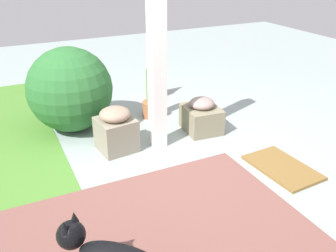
# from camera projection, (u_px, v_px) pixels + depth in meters

# --- Properties ---
(ground_plane) EXTENTS (12.00, 12.00, 0.00)m
(ground_plane) POSITION_uv_depth(u_px,v_px,m) (178.00, 161.00, 3.74)
(ground_plane) COLOR #94A2A0
(brick_path) EXTENTS (1.80, 2.40, 0.02)m
(brick_path) POSITION_uv_depth(u_px,v_px,m) (156.00, 246.00, 2.67)
(brick_path) COLOR brown
(brick_path) RESTS_ON ground
(porch_pillar) EXTENTS (0.15, 0.15, 2.01)m
(porch_pillar) POSITION_uv_depth(u_px,v_px,m) (157.00, 55.00, 3.63)
(porch_pillar) COLOR white
(porch_pillar) RESTS_ON ground
(stone_planter_nearest) EXTENTS (0.48, 0.42, 0.41)m
(stone_planter_nearest) POSITION_uv_depth(u_px,v_px,m) (201.00, 116.00, 4.31)
(stone_planter_nearest) COLOR #7E765C
(stone_planter_nearest) RESTS_ON ground
(stone_planter_mid) EXTENTS (0.41, 0.41, 0.48)m
(stone_planter_mid) POSITION_uv_depth(u_px,v_px,m) (116.00, 130.00, 3.87)
(stone_planter_mid) COLOR gray
(stone_planter_mid) RESTS_ON ground
(round_shrub) EXTENTS (0.98, 0.98, 0.98)m
(round_shrub) POSITION_uv_depth(u_px,v_px,m) (70.00, 90.00, 4.23)
(round_shrub) COLOR #2A652E
(round_shrub) RESTS_ON ground
(terracotta_pot_tall) EXTENTS (0.25, 0.25, 0.63)m
(terracotta_pot_tall) POSITION_uv_depth(u_px,v_px,m) (152.00, 100.00, 4.65)
(terracotta_pot_tall) COLOR #A8603D
(terracotta_pot_tall) RESTS_ON ground
(terracotta_pot_spiky) EXTENTS (0.21, 0.21, 0.64)m
(terracotta_pot_spiky) POSITION_uv_depth(u_px,v_px,m) (156.00, 76.00, 5.28)
(terracotta_pot_spiky) COLOR #C16C50
(terracotta_pot_spiky) RESTS_ON ground
(doormat) EXTENTS (0.73, 0.49, 0.03)m
(doormat) POSITION_uv_depth(u_px,v_px,m) (282.00, 168.00, 3.61)
(doormat) COLOR brown
(doormat) RESTS_ON ground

